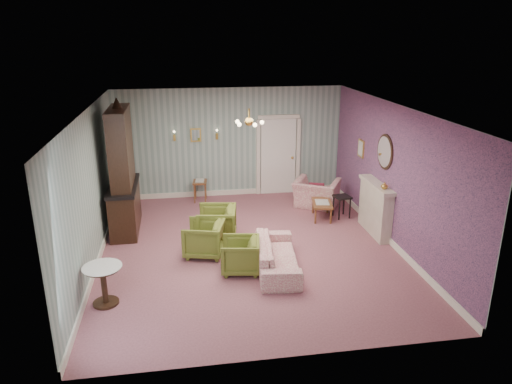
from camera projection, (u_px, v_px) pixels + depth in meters
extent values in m
plane|color=#995965|center=(250.00, 249.00, 9.89)|extent=(7.00, 7.00, 0.00)
plane|color=white|center=(249.00, 108.00, 8.96)|extent=(7.00, 7.00, 0.00)
plane|color=gray|center=(230.00, 143.00, 12.69)|extent=(6.00, 0.00, 6.00)
plane|color=gray|center=(289.00, 263.00, 6.15)|extent=(6.00, 0.00, 6.00)
plane|color=gray|center=(91.00, 190.00, 8.97)|extent=(0.00, 7.00, 7.00)
plane|color=gray|center=(393.00, 175.00, 9.87)|extent=(0.00, 7.00, 7.00)
plane|color=#C26190|center=(392.00, 175.00, 9.87)|extent=(0.00, 7.00, 7.00)
imported|color=olive|center=(240.00, 254.00, 8.88)|extent=(0.75, 0.79, 0.71)
imported|color=olive|center=(204.00, 237.00, 9.52)|extent=(0.87, 0.90, 0.77)
imported|color=olive|center=(216.00, 222.00, 10.19)|extent=(0.86, 0.90, 0.82)
imported|color=#AC455E|center=(277.00, 251.00, 8.97)|extent=(0.74, 1.91, 0.73)
imported|color=#AC455E|center=(317.00, 189.00, 12.14)|extent=(1.28, 1.14, 0.94)
imported|color=gold|center=(385.00, 186.00, 9.92)|extent=(0.15, 0.15, 0.15)
cube|color=maroon|center=(316.00, 190.00, 11.99)|extent=(0.41, 0.28, 0.39)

